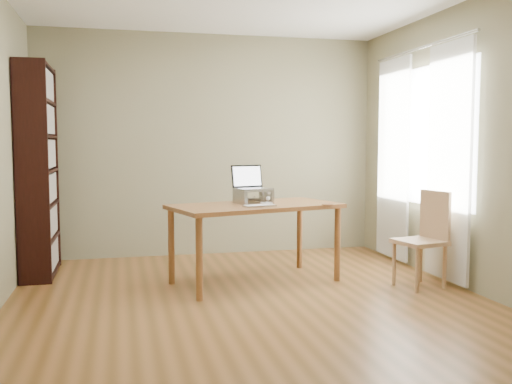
# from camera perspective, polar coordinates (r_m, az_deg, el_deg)

# --- Properties ---
(room) EXTENTS (4.04, 4.54, 2.64)m
(room) POSITION_cam_1_polar(r_m,az_deg,el_deg) (4.61, 0.06, 4.61)
(room) COLOR brown
(room) RESTS_ON ground
(bookshelf) EXTENTS (0.30, 0.90, 2.10)m
(bookshelf) POSITION_cam_1_polar(r_m,az_deg,el_deg) (6.08, -20.90, 1.99)
(bookshelf) COLOR black
(bookshelf) RESTS_ON ground
(curtains) EXTENTS (0.03, 1.90, 2.25)m
(curtains) POSITION_cam_1_polar(r_m,az_deg,el_deg) (6.05, 15.93, 3.25)
(curtains) COLOR white
(curtains) RESTS_ON ground
(desk) EXTENTS (1.71, 1.17, 0.75)m
(desk) POSITION_cam_1_polar(r_m,az_deg,el_deg) (5.39, -0.07, -2.13)
(desk) COLOR brown
(desk) RESTS_ON ground
(laptop_stand) EXTENTS (0.32, 0.25, 0.13)m
(laptop_stand) POSITION_cam_1_polar(r_m,az_deg,el_deg) (5.45, -0.27, -0.28)
(laptop_stand) COLOR silver
(laptop_stand) RESTS_ON desk
(laptop) EXTENTS (0.38, 0.35, 0.23)m
(laptop) POSITION_cam_1_polar(r_m,az_deg,el_deg) (5.50, -0.41, 0.89)
(laptop) COLOR silver
(laptop) RESTS_ON laptop_stand
(keyboard) EXTENTS (0.31, 0.19, 0.02)m
(keyboard) POSITION_cam_1_polar(r_m,az_deg,el_deg) (5.16, 0.36, -1.38)
(keyboard) COLOR silver
(keyboard) RESTS_ON desk
(coaster) EXTENTS (0.11, 0.11, 0.01)m
(coaster) POSITION_cam_1_polar(r_m,az_deg,el_deg) (5.36, 7.15, -1.26)
(coaster) COLOR brown
(coaster) RESTS_ON desk
(cat) EXTENTS (0.23, 0.47, 0.13)m
(cat) POSITION_cam_1_polar(r_m,az_deg,el_deg) (5.49, 0.03, -0.50)
(cat) COLOR #413833
(cat) RESTS_ON desk
(chair) EXTENTS (0.46, 0.46, 0.89)m
(chair) POSITION_cam_1_polar(r_m,az_deg,el_deg) (5.48, 16.67, -4.21)
(chair) COLOR #A57E59
(chair) RESTS_ON ground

